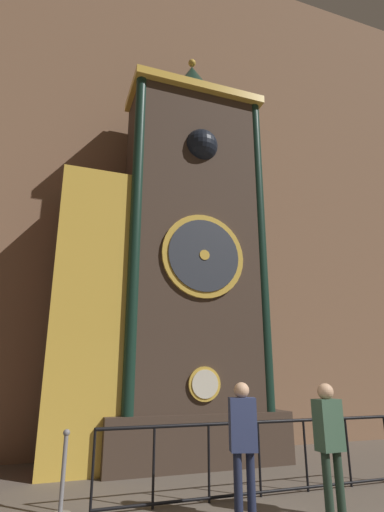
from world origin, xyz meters
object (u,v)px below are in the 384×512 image
(stanchion_post, at_px, (62,487))
(visitor_near, at_px, (243,435))
(visitor_far, at_px, (329,434))
(clock_tower, at_px, (174,264))

(stanchion_post, bearing_deg, visitor_near, -23.17)
(visitor_near, bearing_deg, stanchion_post, 173.15)
(visitor_far, bearing_deg, stanchion_post, 155.51)
(visitor_far, bearing_deg, visitor_near, 160.56)
(clock_tower, bearing_deg, stanchion_post, -132.91)
(clock_tower, bearing_deg, visitor_far, -73.14)
(visitor_near, bearing_deg, visitor_far, 0.68)
(clock_tower, relative_size, stanchion_post, 9.61)
(visitor_near, relative_size, stanchion_post, 1.58)
(stanchion_post, bearing_deg, visitor_far, -20.70)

